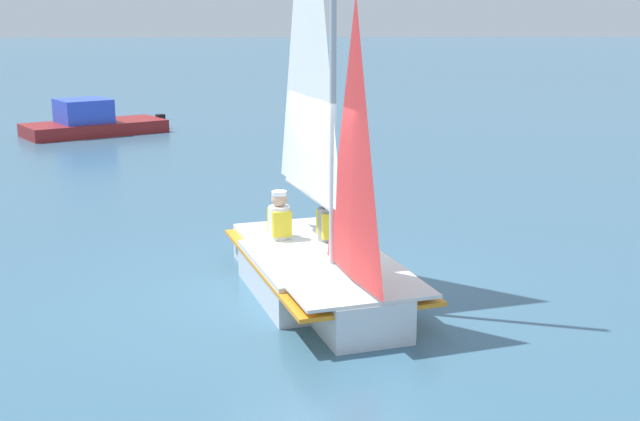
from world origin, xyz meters
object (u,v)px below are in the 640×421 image
at_px(sailor_crew, 280,229).
at_px(motorboat_distant, 91,122).
at_px(sailor_helm, 329,232).
at_px(sailboat_main, 319,235).

xyz_separation_m(sailor_crew, motorboat_distant, (-5.67, 13.81, -0.26)).
xyz_separation_m(sailor_helm, motorboat_distant, (-6.34, 13.95, -0.25)).
xyz_separation_m(sailor_helm, sailor_crew, (-0.67, 0.14, 0.01)).
distance_m(sailor_helm, sailor_crew, 0.69).
distance_m(sailboat_main, sailor_crew, 0.98).
bearing_deg(sailboat_main, sailor_helm, 150.91).
bearing_deg(sailor_helm, motorboat_distant, -170.82).
bearing_deg(sailor_crew, sailor_helm, 62.94).
bearing_deg(sailboat_main, sailor_crew, -164.14).
xyz_separation_m(sailboat_main, motorboat_distant, (-6.17, 14.64, -0.40)).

